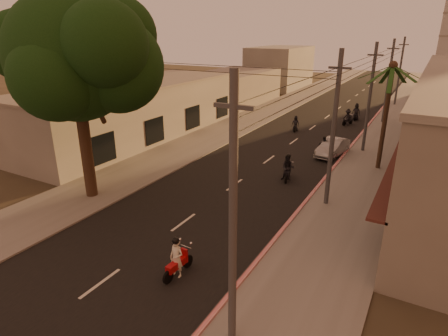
{
  "coord_description": "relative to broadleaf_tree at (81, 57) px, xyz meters",
  "views": [
    {
      "loc": [
        10.78,
        -12.73,
        9.93
      ],
      "look_at": [
        0.35,
        5.91,
        1.97
      ],
      "focal_mm": 30.0,
      "sensor_mm": 36.0,
      "label": 1
    }
  ],
  "objects": [
    {
      "name": "parked_car",
      "position": [
        10.78,
        15.44,
        -7.77
      ],
      "size": [
        2.59,
        4.68,
        1.42
      ],
      "primitive_type": "imported",
      "rotation": [
        0.0,
        0.0,
        -0.13
      ],
      "color": "gray",
      "rests_on": "ground"
    },
    {
      "name": "sidewalk_right",
      "position": [
        14.11,
        17.86,
        -8.42
      ],
      "size": [
        5.0,
        140.0,
        0.12
      ],
      "primitive_type": "cube",
      "color": "slate",
      "rests_on": "ground"
    },
    {
      "name": "scooter_far_a",
      "position": [
        5.47,
        21.54,
        -7.72
      ],
      "size": [
        0.96,
        1.67,
        1.66
      ],
      "rotation": [
        0.0,
        0.0,
        0.2
      ],
      "color": "black",
      "rests_on": "ground"
    },
    {
      "name": "ground",
      "position": [
        6.61,
        -2.14,
        -8.48
      ],
      "size": [
        160.0,
        160.0,
        0.0
      ],
      "primitive_type": "plane",
      "color": "#383023",
      "rests_on": "ground"
    },
    {
      "name": "left_building",
      "position": [
        -7.37,
        11.86,
        -5.88
      ],
      "size": [
        8.2,
        24.2,
        5.2
      ],
      "color": "gray",
      "rests_on": "ground"
    },
    {
      "name": "broadleaf_tree",
      "position": [
        0.0,
        0.0,
        0.0
      ],
      "size": [
        9.6,
        8.7,
        12.1
      ],
      "color": "black",
      "rests_on": "ground"
    },
    {
      "name": "filler_left_far",
      "position": [
        -7.39,
        49.86,
        -4.98
      ],
      "size": [
        8.0,
        14.0,
        7.0
      ],
      "primitive_type": "cube",
      "color": "gray",
      "rests_on": "ground"
    },
    {
      "name": "scooter_far_b",
      "position": [
        9.56,
        26.87,
        -7.63
      ],
      "size": [
        1.55,
        1.76,
        1.82
      ],
      "rotation": [
        0.0,
        0.0,
        -0.38
      ],
      "color": "black",
      "rests_on": "ground"
    },
    {
      "name": "sidewalk_left",
      "position": [
        -0.89,
        17.86,
        -8.42
      ],
      "size": [
        5.0,
        140.0,
        0.12
      ],
      "primitive_type": "cube",
      "color": "slate",
      "rests_on": "ground"
    },
    {
      "name": "road",
      "position": [
        6.61,
        17.86,
        -8.47
      ],
      "size": [
        10.0,
        140.0,
        0.02
      ],
      "primitive_type": "cube",
      "color": "black",
      "rests_on": "ground"
    },
    {
      "name": "scooter_mid_b",
      "position": [
        10.11,
        15.11,
        -7.72
      ],
      "size": [
        1.11,
        1.66,
        1.66
      ],
      "rotation": [
        0.0,
        0.0,
        0.26
      ],
      "color": "black",
      "rests_on": "ground"
    },
    {
      "name": "utility_poles",
      "position": [
        12.81,
        17.86,
        -1.94
      ],
      "size": [
        1.2,
        48.26,
        9.0
      ],
      "color": "#38383A",
      "rests_on": "ground"
    },
    {
      "name": "scooter_mid_a",
      "position": [
        9.41,
        8.43,
        -7.59
      ],
      "size": [
        1.17,
        1.95,
        1.94
      ],
      "rotation": [
        0.0,
        0.0,
        0.21
      ],
      "color": "black",
      "rests_on": "ground"
    },
    {
      "name": "scooter_red",
      "position": [
        9.1,
        -4.12,
        -7.65
      ],
      "size": [
        0.75,
        1.92,
        1.88
      ],
      "rotation": [
        0.0,
        0.0,
        -0.06
      ],
      "color": "black",
      "rests_on": "ground"
    },
    {
      "name": "filler_left_near",
      "position": [
        -7.39,
        31.86,
        -6.28
      ],
      "size": [
        8.0,
        14.0,
        4.4
      ],
      "primitive_type": "cube",
      "color": "gray",
      "rests_on": "ground"
    },
    {
      "name": "palm_tree",
      "position": [
        14.61,
        13.86,
        -1.33
      ],
      "size": [
        5.0,
        5.0,
        8.2
      ],
      "color": "black",
      "rests_on": "ground"
    },
    {
      "name": "curb_stripe",
      "position": [
        11.71,
        12.86,
        -8.38
      ],
      "size": [
        0.2,
        60.0,
        0.2
      ],
      "primitive_type": "cube",
      "color": "red",
      "rests_on": "ground"
    },
    {
      "name": "scooter_far_c",
      "position": [
        9.89,
        29.8,
        -7.59
      ],
      "size": [
        0.97,
        2.01,
        1.98
      ],
      "rotation": [
        0.0,
        0.0,
        0.05
      ],
      "color": "black",
      "rests_on": "ground"
    }
  ]
}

